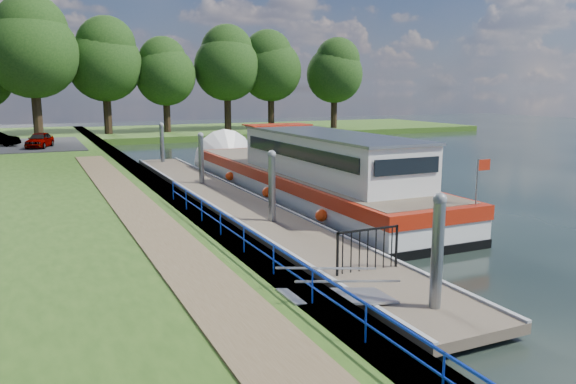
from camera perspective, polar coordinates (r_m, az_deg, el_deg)
name	(u,v)px	position (r m, az deg, el deg)	size (l,w,h in m)	color
ground	(419,316)	(13.40, 13.20, -12.18)	(160.00, 160.00, 0.00)	black
bank_edge	(162,196)	(25.64, -12.65, -0.36)	(1.10, 90.00, 0.78)	#473D2D
far_bank	(219,131)	(64.93, -7.06, 6.16)	(60.00, 18.00, 0.60)	#2B4C15
footpath	(152,225)	(18.48, -13.66, -3.27)	(1.60, 40.00, 0.05)	brown
blue_fence	(258,242)	(14.13, -3.11, -5.08)	(0.04, 18.04, 0.72)	#0C2DBF
pontoon	(231,203)	(24.45, -5.78, -1.17)	(2.50, 30.00, 0.56)	brown
mooring_piles	(231,179)	(24.26, -5.83, 1.36)	(0.30, 27.30, 3.55)	gray
gangway	(338,295)	(12.58, 5.11, -10.40)	(2.58, 1.00, 0.92)	#A5A8AD
gate_panel	(368,243)	(14.71, 8.12, -5.20)	(1.85, 0.05, 1.15)	black
barge	(297,175)	(26.48, 0.90, 1.77)	(4.36, 21.15, 4.78)	black
horizon_trees	(92,58)	(58.73, -19.25, 12.69)	(54.38, 10.03, 12.87)	#332316
car_a	(40,140)	(44.91, -23.92, 4.86)	(1.33, 3.32, 1.13)	#999999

